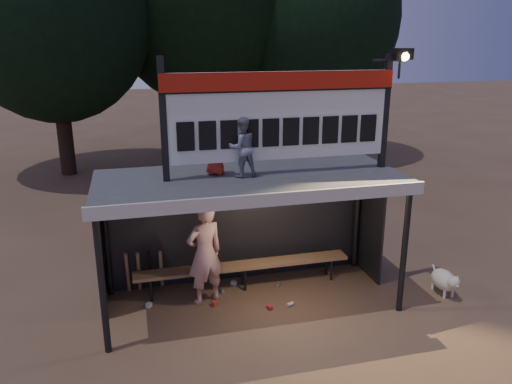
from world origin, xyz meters
TOP-DOWN VIEW (x-y plane):
  - ground at (0.00, 0.00)m, footprint 80.00×80.00m
  - player at (-0.76, 0.22)m, footprint 0.78×0.64m
  - child_a at (-0.14, -0.04)m, footprint 0.51×0.42m
  - child_b at (-0.53, 0.18)m, footprint 0.49×0.46m
  - dugout_shelter at (0.00, 0.24)m, footprint 5.10×2.08m
  - scoreboard_assembly at (0.56, -0.01)m, footprint 4.10×0.27m
  - bench at (0.00, 0.55)m, footprint 4.00×0.35m
  - tree_left at (-4.00, 10.00)m, footprint 6.46×6.46m
  - tree_right at (5.00, 10.50)m, footprint 6.08×6.08m
  - dog at (3.47, -0.60)m, footprint 0.36×0.81m
  - bats at (-1.79, 0.82)m, footprint 0.68×0.35m
  - litter at (0.03, 0.24)m, footprint 3.66×1.14m

SIDE VIEW (x-z plane):
  - ground at x=0.00m, z-range 0.00..0.00m
  - litter at x=0.03m, z-range 0.00..0.08m
  - dog at x=3.47m, z-range 0.03..0.53m
  - bats at x=-1.79m, z-range 0.01..0.85m
  - bench at x=0.00m, z-range 0.19..0.67m
  - player at x=-0.76m, z-range 0.00..1.84m
  - dugout_shelter at x=0.00m, z-range 0.69..3.01m
  - child_b at x=-0.53m, z-range 2.32..3.16m
  - child_a at x=-0.14m, z-range 2.32..3.29m
  - scoreboard_assembly at x=0.56m, z-range 2.33..4.32m
  - tree_right at x=5.00m, z-range 0.83..9.55m
  - tree_left at x=-4.00m, z-range 0.88..10.15m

